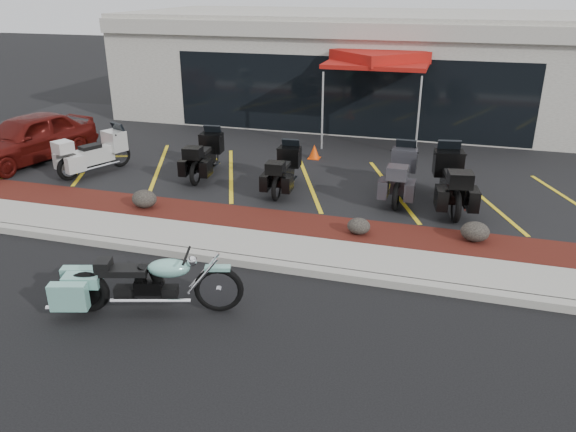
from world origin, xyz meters
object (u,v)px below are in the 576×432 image
(traffic_cone, at_px, (314,152))
(popup_canopy, at_px, (379,59))
(touring_white, at_px, (119,145))
(hero_cruiser, at_px, (218,283))
(parked_car, at_px, (28,138))

(traffic_cone, bearing_deg, popup_canopy, 60.83)
(touring_white, relative_size, traffic_cone, 5.18)
(touring_white, height_order, traffic_cone, touring_white)
(hero_cruiser, xyz_separation_m, touring_white, (-5.61, 6.10, 0.25))
(touring_white, xyz_separation_m, parked_car, (-2.81, -0.31, 0.06))
(touring_white, distance_m, popup_canopy, 8.40)
(parked_car, height_order, popup_canopy, popup_canopy)
(hero_cruiser, height_order, traffic_cone, hero_cruiser)
(touring_white, xyz_separation_m, popup_canopy, (6.52, 4.90, 2.00))
(touring_white, bearing_deg, traffic_cone, -41.31)
(parked_car, relative_size, popup_canopy, 1.07)
(parked_car, bearing_deg, touring_white, 19.15)
(touring_white, relative_size, parked_car, 0.53)
(touring_white, bearing_deg, hero_cruiser, -113.43)
(parked_car, bearing_deg, popup_canopy, 42.00)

